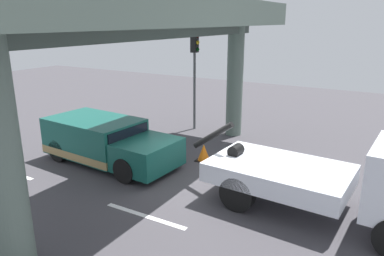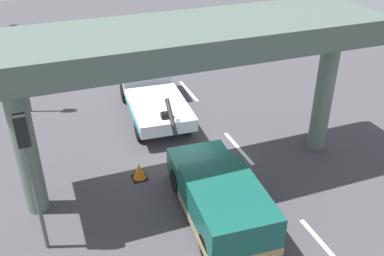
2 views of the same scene
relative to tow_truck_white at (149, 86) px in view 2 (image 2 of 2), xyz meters
name	(u,v)px [view 2 (image 2 of 2)]	position (x,y,z in m)	size (l,w,h in m)	color
ground_plane	(183,161)	(-4.77, 0.05, -1.25)	(60.00, 40.00, 0.10)	#423F44
lane_stripe_west	(325,247)	(-10.77, -2.43, -1.20)	(2.60, 0.16, 0.01)	silver
lane_stripe_mid	(239,148)	(-4.77, -2.43, -1.20)	(2.60, 0.16, 0.01)	silver
lane_stripe_east	(189,91)	(1.23, -2.43, -1.20)	(2.60, 0.16, 0.01)	silver
tow_truck_white	(149,86)	(0.00, 0.00, 0.00)	(7.31, 2.76, 2.46)	silver
towed_van_green	(220,200)	(-8.43, 0.05, -0.42)	(5.32, 2.50, 1.58)	#145147
overpass_structure	(191,48)	(-5.76, 0.05, 3.79)	(3.60, 13.12, 5.76)	#596B60
traffic_light_near	(27,156)	(-7.75, 5.48, 2.11)	(0.39, 0.32, 4.56)	#515456
traffic_light_far	(18,50)	(1.75, 5.48, 1.88)	(0.39, 0.32, 4.22)	#515456
traffic_cone_orange	(139,171)	(-5.34, 1.96, -0.90)	(0.54, 0.54, 0.64)	orange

